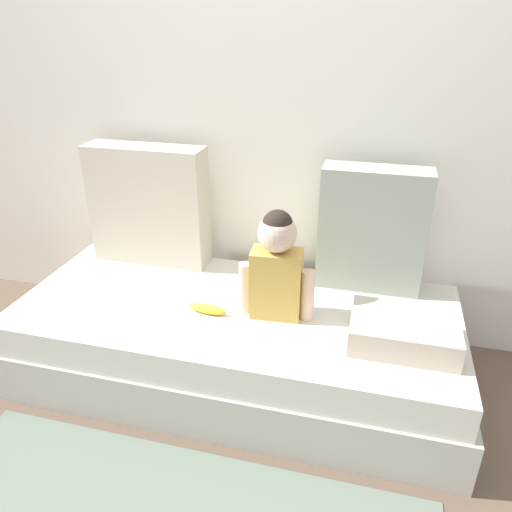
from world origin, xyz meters
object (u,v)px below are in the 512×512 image
throw_pillow_left (149,205)px  banana (208,309)px  throw_pillow_right (372,230)px  folded_blanket (404,332)px  toddler (277,264)px  couch (236,341)px

throw_pillow_left → banana: (0.44, -0.42, -0.27)m
throw_pillow_left → throw_pillow_right: (1.08, 0.00, -0.01)m
banana → folded_blanket: size_ratio=0.42×
folded_blanket → banana: bearing=178.8°
throw_pillow_right → toddler: (-0.35, -0.35, -0.05)m
banana → throw_pillow_right: bearing=33.4°
throw_pillow_left → toddler: (0.72, -0.35, -0.06)m
couch → toddler: 0.46m
throw_pillow_right → folded_blanket: bearing=-69.7°
throw_pillow_left → throw_pillow_right: throw_pillow_left is taller
throw_pillow_right → couch: bearing=-148.7°
couch → folded_blanket: bearing=-8.7°
couch → toddler: (0.18, -0.02, 0.43)m
couch → throw_pillow_left: (-0.54, 0.33, 0.48)m
couch → throw_pillow_left: size_ratio=3.34×
throw_pillow_left → folded_blanket: throw_pillow_left is taller
couch → throw_pillow_left: throw_pillow_left is taller
couch → throw_pillow_right: size_ratio=3.50×
couch → toddler: size_ratio=4.19×
throw_pillow_left → banana: 0.67m
banana → throw_pillow_left: bearing=136.6°
throw_pillow_left → throw_pillow_right: size_ratio=1.05×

